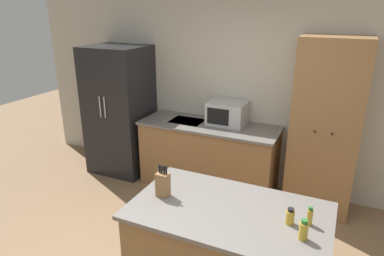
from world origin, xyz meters
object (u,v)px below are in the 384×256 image
object	(u,v)px
spice_bottle_short_red	(310,216)
spice_bottle_amber_oil	(290,217)
knife_block	(163,184)
fire_extinguisher	(93,149)
spice_bottle_tall_dark	(303,230)
microwave	(227,113)
refrigerator	(120,110)
pantry_cabinet	(325,128)

from	to	relation	value
spice_bottle_short_red	spice_bottle_amber_oil	xyz separation A→B (m)	(-0.13, -0.05, -0.01)
knife_block	fire_extinguisher	bearing A→B (deg)	142.45
spice_bottle_tall_dark	microwave	bearing A→B (deg)	121.54
spice_bottle_tall_dark	fire_extinguisher	world-z (taller)	spice_bottle_tall_dark
microwave	spice_bottle_amber_oil	bearing A→B (deg)	-58.99
refrigerator	pantry_cabinet	bearing A→B (deg)	2.08
pantry_cabinet	knife_block	world-z (taller)	pantry_cabinet
knife_block	spice_bottle_short_red	world-z (taller)	knife_block
refrigerator	fire_extinguisher	distance (m)	0.91
refrigerator	microwave	bearing A→B (deg)	5.20
spice_bottle_short_red	spice_bottle_amber_oil	world-z (taller)	spice_bottle_short_red
spice_bottle_tall_dark	refrigerator	bearing A→B (deg)	146.58
knife_block	fire_extinguisher	world-z (taller)	knife_block
microwave	spice_bottle_amber_oil	distance (m)	2.24
microwave	spice_bottle_short_red	world-z (taller)	microwave
refrigerator	knife_block	distance (m)	2.53
spice_bottle_amber_oil	fire_extinguisher	xyz separation A→B (m)	(-3.35, 1.74, -0.75)
refrigerator	spice_bottle_amber_oil	size ratio (longest dim) A/B	14.89
spice_bottle_short_red	spice_bottle_amber_oil	distance (m)	0.14
pantry_cabinet	spice_bottle_amber_oil	distance (m)	1.87
spice_bottle_amber_oil	knife_block	bearing A→B (deg)	-177.45
pantry_cabinet	refrigerator	bearing A→B (deg)	-177.92
spice_bottle_short_red	refrigerator	bearing A→B (deg)	149.43
microwave	knife_block	world-z (taller)	microwave
refrigerator	knife_block	xyz separation A→B (m)	(1.76, -1.81, 0.09)
fire_extinguisher	pantry_cabinet	bearing A→B (deg)	2.20
spice_bottle_short_red	spice_bottle_tall_dark	bearing A→B (deg)	-95.40
spice_bottle_short_red	knife_block	bearing A→B (deg)	-175.42
fire_extinguisher	spice_bottle_amber_oil	bearing A→B (deg)	-27.46
spice_bottle_tall_dark	fire_extinguisher	bearing A→B (deg)	151.44
pantry_cabinet	fire_extinguisher	distance (m)	3.52
microwave	pantry_cabinet	bearing A→B (deg)	-2.08
knife_block	spice_bottle_tall_dark	world-z (taller)	knife_block
refrigerator	knife_block	size ratio (longest dim) A/B	6.78
spice_bottle_short_red	fire_extinguisher	bearing A→B (deg)	154.04
knife_block	fire_extinguisher	size ratio (longest dim) A/B	0.55
refrigerator	fire_extinguisher	world-z (taller)	refrigerator
refrigerator	fire_extinguisher	xyz separation A→B (m)	(-0.56, -0.03, -0.72)
microwave	knife_block	xyz separation A→B (m)	(0.13, -1.96, -0.04)
refrigerator	pantry_cabinet	xyz separation A→B (m)	(2.86, 0.10, 0.11)
microwave	spice_bottle_short_red	size ratio (longest dim) A/B	3.33
refrigerator	microwave	size ratio (longest dim) A/B	3.87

